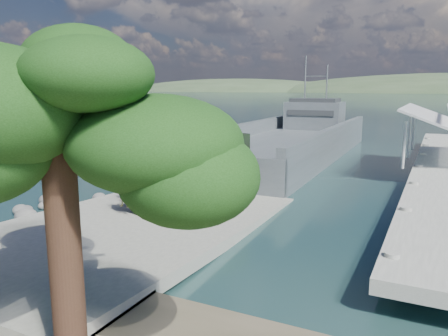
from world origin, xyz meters
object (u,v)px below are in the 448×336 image
military_truck (198,168)px  soldier (125,194)px  landing_craft (287,148)px  overhang_tree (55,118)px  pier (446,158)px

military_truck → soldier: military_truck is taller
soldier → landing_craft: bearing=80.2°
military_truck → overhang_tree: bearing=-53.6°
soldier → overhang_tree: bearing=-65.4°
pier → military_truck: (-12.23, -14.68, 0.64)m
landing_craft → overhang_tree: 34.19m
pier → landing_craft: size_ratio=1.18×
landing_craft → military_truck: bearing=-87.2°
overhang_tree → soldier: bearing=123.2°
military_truck → soldier: 4.53m
military_truck → overhang_tree: size_ratio=0.95×
landing_craft → soldier: landing_craft is taller
pier → overhang_tree: 30.00m
pier → overhang_tree: bearing=-104.7°
soldier → overhang_tree: size_ratio=0.24×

